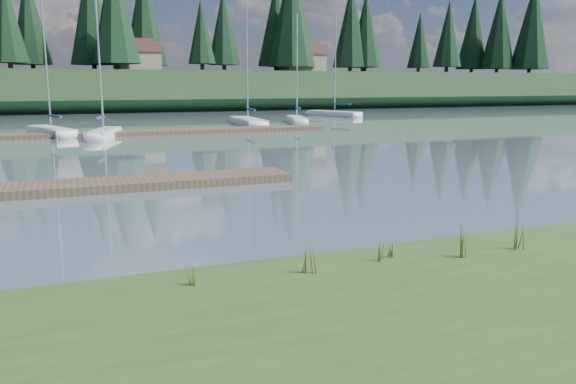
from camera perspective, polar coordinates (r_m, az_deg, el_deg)
name	(u,v)px	position (r m, az deg, el deg)	size (l,w,h in m)	color
ground	(124,135)	(41.47, -16.36, 5.54)	(200.00, 200.00, 0.00)	slate
bank	(418,378)	(7.21, 13.03, -17.91)	(60.00, 9.00, 0.35)	#2F4E20
ridge	(93,91)	(84.23, -19.23, 9.63)	(200.00, 20.00, 5.00)	#1A3319
dock_near	(62,188)	(20.45, -22.01, 0.40)	(16.00, 2.00, 0.30)	#4C3D2C
dock_far	(152,132)	(41.68, -13.62, 5.91)	(26.00, 2.20, 0.30)	#4C3D2C
sailboat_bg_1	(49,130)	(43.68, -23.15, 5.79)	(3.69, 7.23, 10.79)	white
sailboat_bg_2	(106,132)	(40.53, -18.03, 5.81)	(2.96, 6.15, 9.34)	white
sailboat_bg_3	(246,120)	(51.00, -4.30, 7.26)	(2.21, 8.79, 12.71)	white
sailboat_bg_4	(296,119)	(52.95, 0.81, 7.43)	(2.88, 6.74, 9.92)	white
sailboat_bg_5	(330,113)	(63.75, 4.30, 8.00)	(4.25, 7.73, 11.06)	white
weed_0	(308,258)	(9.91, 2.08, -6.75)	(0.17, 0.14, 0.62)	#475B23
weed_1	(381,251)	(10.75, 9.41, -5.97)	(0.17, 0.14, 0.40)	#475B23
weed_2	(461,242)	(11.25, 17.16, -4.90)	(0.17, 0.14, 0.70)	#475B23
weed_3	(192,274)	(9.46, -9.70, -8.19)	(0.17, 0.14, 0.46)	#475B23
weed_4	(392,250)	(10.92, 10.51, -5.80)	(0.17, 0.14, 0.37)	#475B23
weed_5	(518,235)	(12.15, 22.35, -4.02)	(0.17, 0.14, 0.72)	#475B23
mud_lip	(285,272)	(10.83, -0.34, -8.17)	(60.00, 0.50, 0.14)	#33281C
conifer_3	(6,19)	(83.78, -26.71, 15.43)	(4.84, 4.84, 12.25)	#382619
conifer_4	(115,7)	(78.01, -17.20, 17.50)	(6.16, 6.16, 15.10)	#382619
conifer_5	(201,31)	(83.58, -8.80, 15.82)	(3.96, 3.96, 10.35)	#382619
conifer_6	(292,11)	(85.88, 0.37, 17.93)	(7.04, 7.04, 17.00)	#382619
conifer_7	(366,29)	(94.38, 7.90, 16.11)	(5.28, 5.28, 13.20)	#382619
conifer_8	(448,34)	(98.05, 15.97, 15.20)	(4.62, 4.62, 11.77)	#382619
conifer_9	(499,29)	(108.67, 20.68, 15.20)	(5.94, 5.94, 14.62)	#382619
house_1	(137,56)	(82.80, -15.13, 13.18)	(6.30, 5.30, 4.65)	gray
house_2	(301,58)	(87.02, 1.37, 13.43)	(6.30, 5.30, 4.65)	gray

